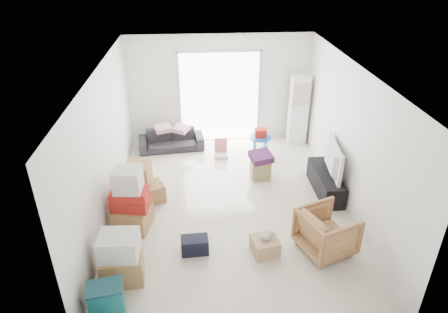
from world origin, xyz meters
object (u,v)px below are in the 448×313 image
ottoman (260,169)px  ac_tower (298,110)px  storage_bins (107,301)px  sofa (171,137)px  armchair (327,230)px  kids_table (260,136)px  tv_console (325,182)px  wood_crate (265,246)px  television (327,169)px

ottoman → ac_tower: bearing=54.6°
storage_bins → ottoman: bearing=52.8°
sofa → ac_tower: bearing=-3.3°
sofa → armchair: armchair is taller
ac_tower → kids_table: (-1.02, -0.55, -0.41)m
tv_console → kids_table: (-1.07, 1.80, 0.24)m
sofa → armchair: (2.71, -3.93, 0.11)m
sofa → wood_crate: 4.28m
tv_console → wood_crate: size_ratio=3.32×
sofa → wood_crate: size_ratio=3.84×
kids_table → tv_console: bearing=-59.1°
kids_table → wood_crate: kids_table is taller
storage_bins → television: bearing=35.9°
storage_bins → tv_console: bearing=35.9°
armchair → ottoman: armchair is taller
tv_console → ottoman: 1.41m
tv_console → television: 0.30m
ac_tower → storage_bins: 6.48m
ac_tower → tv_console: 2.44m
television → sofa: 3.92m
sofa → ottoman: sofa is taller
tv_console → sofa: 3.91m
television → kids_table: size_ratio=1.74×
ac_tower → television: (0.05, -2.35, -0.35)m
armchair → kids_table: size_ratio=1.28×
television → storage_bins: television is taller
sofa → television: bearing=-40.2°
sofa → storage_bins: sofa is taller
kids_table → wood_crate: (-0.46, -3.53, -0.33)m
storage_bins → wood_crate: bearing=25.0°
television → sofa: bearing=61.6°
ac_tower → armchair: (-0.48, -4.08, -0.46)m
sofa → wood_crate: sofa is taller
ac_tower → wood_crate: 4.40m
storage_bins → ac_tower: bearing=53.4°
television → armchair: bearing=168.9°
television → storage_bins: 4.82m
television → ottoman: size_ratio=2.79×
ottoman → armchair: bearing=-73.5°
television → ottoman: 1.45m
sofa → kids_table: size_ratio=2.44×
television → ottoman: (-1.24, 0.67, -0.33)m
television → armchair: (-0.53, -1.73, -0.11)m
ottoman → wood_crate: ottoman is taller
ottoman → kids_table: bearing=81.7°
tv_console → wood_crate: 2.32m
ottoman → kids_table: 1.16m
storage_bins → kids_table: 5.42m
ac_tower → tv_console: size_ratio=1.28×
sofa → storage_bins: (-0.66, -5.02, -0.03)m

